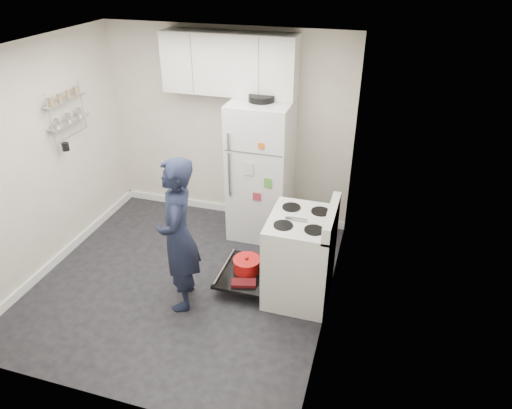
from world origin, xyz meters
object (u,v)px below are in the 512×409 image
(electric_range, at_px, (299,258))
(person, at_px, (178,236))
(refrigerator, at_px, (261,170))
(open_oven_door, at_px, (246,269))

(electric_range, relative_size, person, 0.67)
(refrigerator, xyz_separation_m, person, (-0.40, -1.55, -0.06))
(open_oven_door, xyz_separation_m, person, (-0.54, -0.46, 0.63))
(person, bearing_deg, refrigerator, 146.08)
(refrigerator, bearing_deg, person, -104.45)
(refrigerator, relative_size, person, 1.11)
(electric_range, height_order, open_oven_door, electric_range)
(open_oven_door, height_order, refrigerator, refrigerator)
(open_oven_door, height_order, person, person)
(electric_range, xyz_separation_m, refrigerator, (-0.72, 1.10, 0.41))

